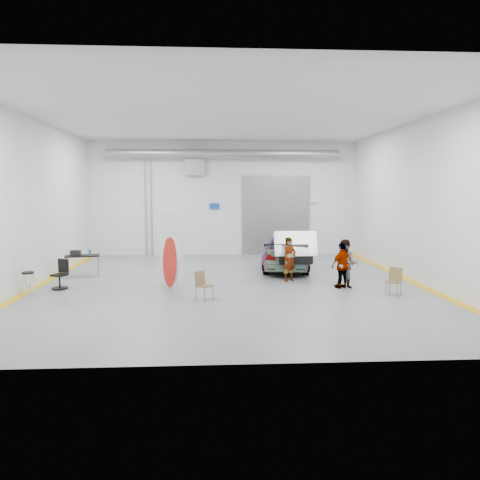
{
  "coord_description": "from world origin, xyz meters",
  "views": [
    {
      "loc": [
        -0.6,
        -16.86,
        3.4
      ],
      "look_at": [
        0.46,
        1.14,
        1.5
      ],
      "focal_mm": 35.0,
      "sensor_mm": 36.0,
      "label": 1
    }
  ],
  "objects": [
    {
      "name": "person_b",
      "position": [
        4.05,
        -0.95,
        0.86
      ],
      "size": [
        1.03,
        0.94,
        1.72
      ],
      "primitive_type": "imported",
      "rotation": [
        0.0,
        0.0,
        -0.43
      ],
      "color": "slate",
      "rests_on": "ground"
    },
    {
      "name": "work_table",
      "position": [
        -5.89,
        2.0,
        0.83
      ],
      "size": [
        1.42,
        0.91,
        1.08
      ],
      "rotation": [
        0.0,
        0.0,
        0.2
      ],
      "color": "gray",
      "rests_on": "ground"
    },
    {
      "name": "person_a",
      "position": [
        2.29,
        0.42,
        0.83
      ],
      "size": [
        0.73,
        0.67,
        1.67
      ],
      "primitive_type": "imported",
      "rotation": [
        0.0,
        0.0,
        0.61
      ],
      "color": "#936A50",
      "rests_on": "ground"
    },
    {
      "name": "shop_stool",
      "position": [
        -6.6,
        -1.52,
        0.39
      ],
      "size": [
        0.4,
        0.4,
        0.78
      ],
      "rotation": [
        0.0,
        0.0,
        -0.31
      ],
      "color": "black",
      "rests_on": "ground"
    },
    {
      "name": "folding_chair_far",
      "position": [
        5.25,
        -2.27,
        0.28
      ],
      "size": [
        0.59,
        0.66,
        0.91
      ],
      "rotation": [
        0.0,
        0.0,
        -0.67
      ],
      "color": "brown",
      "rests_on": "ground"
    },
    {
      "name": "surfboard_display",
      "position": [
        -2.09,
        -0.39,
        1.17
      ],
      "size": [
        0.82,
        0.27,
        2.9
      ],
      "rotation": [
        0.0,
        0.0,
        -0.1
      ],
      "color": "white",
      "rests_on": "ground"
    },
    {
      "name": "ground",
      "position": [
        0.0,
        0.0,
        0.0
      ],
      "size": [
        16.0,
        16.0,
        0.0
      ],
      "primitive_type": "plane",
      "color": "slate",
      "rests_on": "ground"
    },
    {
      "name": "folding_chair_near",
      "position": [
        -0.87,
        -2.52,
        0.28
      ],
      "size": [
        0.59,
        0.68,
        0.9
      ],
      "rotation": [
        0.0,
        0.0,
        0.81
      ],
      "color": "brown",
      "rests_on": "ground"
    },
    {
      "name": "person_c",
      "position": [
        3.92,
        -0.97,
        0.81
      ],
      "size": [
        1.01,
        0.75,
        1.61
      ],
      "primitive_type": "imported",
      "rotation": [
        0.0,
        0.0,
        3.59
      ],
      "color": "brown",
      "rests_on": "ground"
    },
    {
      "name": "room_shell",
      "position": [
        0.24,
        2.22,
        4.08
      ],
      "size": [
        14.02,
        16.18,
        6.01
      ],
      "color": "silver",
      "rests_on": "ground"
    },
    {
      "name": "office_chair",
      "position": [
        -5.91,
        -0.5,
        0.45
      ],
      "size": [
        0.59,
        0.62,
        1.02
      ],
      "rotation": [
        0.0,
        0.0,
        -0.41
      ],
      "color": "black",
      "rests_on": "ground"
    },
    {
      "name": "sedan_car",
      "position": [
        2.59,
        3.18,
        0.71
      ],
      "size": [
        2.74,
        5.16,
        1.42
      ],
      "primitive_type": "imported",
      "rotation": [
        0.0,
        0.0,
        2.99
      ],
      "color": "white",
      "rests_on": "ground"
    },
    {
      "name": "trunk_lid",
      "position": [
        2.59,
        0.97,
        1.44
      ],
      "size": [
        1.66,
        1.01,
        0.04
      ],
      "primitive_type": "cube",
      "color": "silver",
      "rests_on": "sedan_car"
    }
  ]
}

